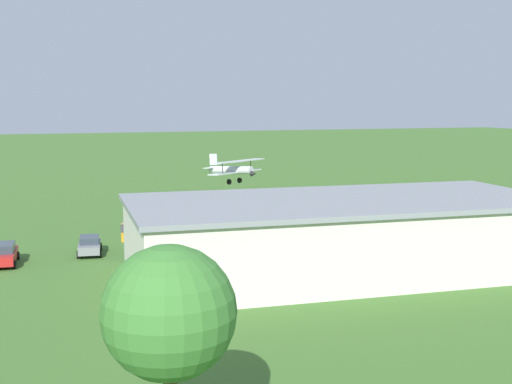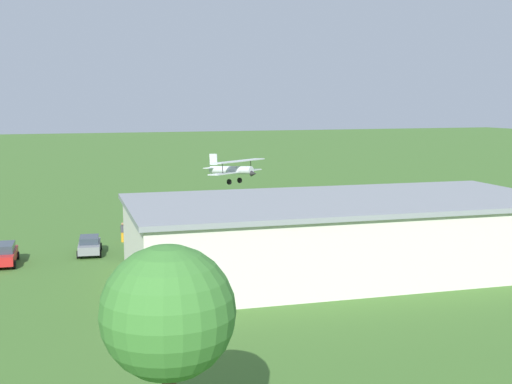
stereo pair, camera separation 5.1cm
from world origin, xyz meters
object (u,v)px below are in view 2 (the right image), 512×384
at_px(person_at_fence_line, 161,235).
at_px(hangar, 343,235).
at_px(person_crossing_taxiway, 343,220).
at_px(car_grey, 89,245).
at_px(person_beside_truck, 123,232).
at_px(tree_behind_hangar_right, 168,314).
at_px(biplane, 233,169).
at_px(car_red, 4,254).

bearing_deg(person_at_fence_line, hangar, 129.54).
height_order(person_at_fence_line, person_crossing_taxiway, person_at_fence_line).
relative_size(car_grey, person_at_fence_line, 2.43).
distance_m(person_beside_truck, tree_behind_hangar_right, 39.50).
relative_size(person_at_fence_line, person_beside_truck, 1.00).
bearing_deg(tree_behind_hangar_right, person_crossing_taxiway, -123.57).
height_order(biplane, person_beside_truck, biplane).
xyz_separation_m(car_red, person_at_fence_line, (-12.95, -3.27, 0.04)).
bearing_deg(biplane, hangar, 89.29).
xyz_separation_m(person_crossing_taxiway, tree_behind_hangar_right, (25.56, 38.52, 4.78)).
distance_m(person_beside_truck, person_crossing_taxiway, 21.83).
bearing_deg(car_grey, biplane, -135.67).
height_order(car_red, person_beside_truck, person_beside_truck).
distance_m(person_at_fence_line, tree_behind_hangar_right, 37.62).
bearing_deg(biplane, person_at_fence_line, 53.70).
height_order(person_beside_truck, person_crossing_taxiway, person_beside_truck).
bearing_deg(hangar, person_beside_truck, -48.22).
relative_size(person_beside_truck, tree_behind_hangar_right, 0.22).
relative_size(hangar, car_grey, 7.49).
relative_size(person_at_fence_line, person_crossing_taxiway, 1.05).
height_order(biplane, person_at_fence_line, biplane).
height_order(person_crossing_taxiway, tree_behind_hangar_right, tree_behind_hangar_right).
relative_size(hangar, tree_behind_hangar_right, 4.08).
xyz_separation_m(hangar, biplane, (-0.36, -29.24, 2.17)).
distance_m(hangar, person_at_fence_line, 17.65).
height_order(biplane, car_grey, biplane).
xyz_separation_m(hangar, person_crossing_taxiway, (-7.64, -15.34, -1.91)).
xyz_separation_m(car_red, person_crossing_taxiway, (-31.76, -5.08, -0.01)).
distance_m(biplane, person_crossing_taxiway, 16.21).
bearing_deg(car_red, car_grey, -167.02).
bearing_deg(person_crossing_taxiway, car_grey, 8.04).
relative_size(biplane, person_at_fence_line, 4.34).
relative_size(biplane, person_crossing_taxiway, 4.56).
distance_m(hangar, car_grey, 21.19).
bearing_deg(tree_behind_hangar_right, biplane, -109.23).
bearing_deg(person_at_fence_line, tree_behind_hangar_right, 79.58).
bearing_deg(biplane, person_beside_truck, 42.60).
bearing_deg(car_red, person_crossing_taxiway, -170.91).
relative_size(car_red, person_crossing_taxiway, 2.76).
bearing_deg(person_at_fence_line, biplane, -126.30).
xyz_separation_m(person_at_fence_line, person_beside_truck, (3.01, -2.33, 0.00)).
relative_size(person_beside_truck, person_crossing_taxiway, 1.05).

